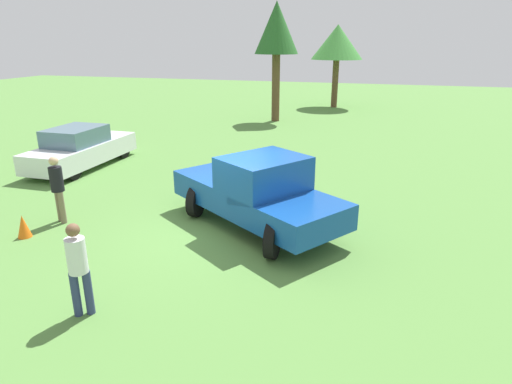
{
  "coord_description": "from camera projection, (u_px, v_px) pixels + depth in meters",
  "views": [
    {
      "loc": [
        -9.11,
        -3.61,
        4.44
      ],
      "look_at": [
        0.65,
        -0.76,
        0.9
      ],
      "focal_mm": 30.81,
      "sensor_mm": 36.0,
      "label": 1
    }
  ],
  "objects": [
    {
      "name": "ground_plane",
      "position": [
        219.0,
        232.0,
        10.67
      ],
      "size": [
        80.0,
        80.0,
        0.0
      ],
      "primitive_type": "plane",
      "color": "#54843D"
    },
    {
      "name": "pickup_truck",
      "position": [
        259.0,
        191.0,
        10.65
      ],
      "size": [
        4.26,
        5.01,
        1.84
      ],
      "rotation": [
        0.0,
        0.0,
        0.97
      ],
      "color": "black",
      "rests_on": "ground_plane"
    },
    {
      "name": "sedan_near",
      "position": [
        81.0,
        148.0,
        15.96
      ],
      "size": [
        4.55,
        1.73,
        1.49
      ],
      "rotation": [
        0.0,
        0.0,
        6.28
      ],
      "color": "black",
      "rests_on": "ground_plane"
    },
    {
      "name": "person_bystander",
      "position": [
        57.0,
        186.0,
        10.98
      ],
      "size": [
        0.44,
        0.44,
        1.73
      ],
      "rotation": [
        0.0,
        0.0,
        5.76
      ],
      "color": "#7A6B51",
      "rests_on": "ground_plane"
    },
    {
      "name": "person_visitor",
      "position": [
        78.0,
        265.0,
        7.19
      ],
      "size": [
        0.44,
        0.44,
        1.67
      ],
      "rotation": [
        0.0,
        0.0,
        0.58
      ],
      "color": "navy",
      "rests_on": "ground_plane"
    },
    {
      "name": "tree_back_left",
      "position": [
        337.0,
        43.0,
        29.14
      ],
      "size": [
        3.43,
        3.43,
        5.39
      ],
      "color": "brown",
      "rests_on": "ground_plane"
    },
    {
      "name": "tree_back_right",
      "position": [
        277.0,
        30.0,
        23.72
      ],
      "size": [
        2.4,
        2.4,
        6.41
      ],
      "color": "brown",
      "rests_on": "ground_plane"
    },
    {
      "name": "traffic_cone",
      "position": [
        23.0,
        226.0,
        10.34
      ],
      "size": [
        0.32,
        0.32,
        0.55
      ],
      "primitive_type": "cone",
      "color": "orange",
      "rests_on": "ground_plane"
    }
  ]
}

